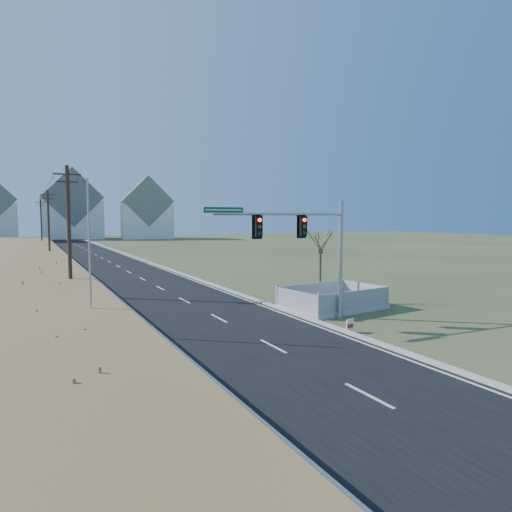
{
  "coord_description": "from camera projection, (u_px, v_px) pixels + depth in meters",
  "views": [
    {
      "loc": [
        -9.13,
        -18.47,
        5.43
      ],
      "look_at": [
        1.96,
        3.47,
        3.4
      ],
      "focal_mm": 32.0,
      "sensor_mm": 36.0,
      "label": 1
    }
  ],
  "objects": [
    {
      "name": "ground",
      "position": [
        252.0,
        337.0,
        20.98
      ],
      "size": [
        260.0,
        260.0,
        0.0
      ],
      "primitive_type": "plane",
      "color": "#3A4B24",
      "rests_on": "ground"
    },
    {
      "name": "road",
      "position": [
        98.0,
        256.0,
        65.44
      ],
      "size": [
        8.0,
        180.0,
        0.06
      ],
      "primitive_type": "cube",
      "color": "black",
      "rests_on": "ground"
    },
    {
      "name": "curb",
      "position": [
        127.0,
        255.0,
        67.31
      ],
      "size": [
        0.3,
        180.0,
        0.18
      ],
      "primitive_type": "cube",
      "color": "#B2AFA8",
      "rests_on": "ground"
    },
    {
      "name": "utility_pole_near",
      "position": [
        69.0,
        229.0,
        31.01
      ],
      "size": [
        1.8,
        0.26,
        9.0
      ],
      "color": "#422D1E",
      "rests_on": "ground"
    },
    {
      "name": "utility_pole_mid",
      "position": [
        49.0,
        224.0,
        57.69
      ],
      "size": [
        1.8,
        0.26,
        9.0
      ],
      "color": "#422D1E",
      "rests_on": "ground"
    },
    {
      "name": "utility_pole_far",
      "position": [
        41.0,
        222.0,
        84.37
      ],
      "size": [
        1.8,
        0.26,
        9.0
      ],
      "color": "#422D1E",
      "rests_on": "ground"
    },
    {
      "name": "condo_n",
      "position": [
        72.0,
        210.0,
        120.86
      ],
      "size": [
        15.27,
        10.2,
        18.54
      ],
      "color": "white",
      "rests_on": "ground"
    },
    {
      "name": "condo_ne",
      "position": [
        147.0,
        213.0,
        121.9
      ],
      "size": [
        14.12,
        10.51,
        16.52
      ],
      "rotation": [
        0.0,
        0.0,
        -0.1
      ],
      "color": "white",
      "rests_on": "ground"
    },
    {
      "name": "traffic_signal_mast",
      "position": [
        312.0,
        246.0,
        23.95
      ],
      "size": [
        8.01,
        0.65,
        6.38
      ],
      "rotation": [
        0.0,
        0.0,
        -0.04
      ],
      "color": "#9EA0A5",
      "rests_on": "ground"
    },
    {
      "name": "fence_enclosure",
      "position": [
        332.0,
        304.0,
        27.5
      ],
      "size": [
        6.29,
        4.7,
        1.33
      ],
      "rotation": [
        0.0,
        0.0,
        0.13
      ],
      "color": "#B7B5AD",
      "rests_on": "ground"
    },
    {
      "name": "open_sign",
      "position": [
        350.0,
        326.0,
        21.71
      ],
      "size": [
        0.5,
        0.16,
        0.62
      ],
      "rotation": [
        0.0,
        0.0,
        0.21
      ],
      "color": "white",
      "rests_on": "ground"
    },
    {
      "name": "flagpole",
      "position": [
        90.0,
        274.0,
        20.9
      ],
      "size": [
        0.33,
        0.33,
        7.24
      ],
      "color": "#B7B5AD",
      "rests_on": "ground"
    },
    {
      "name": "bare_tree",
      "position": [
        321.0,
        240.0,
        29.55
      ],
      "size": [
        1.9,
        1.9,
        5.04
      ],
      "color": "#4C3F33",
      "rests_on": "ground"
    }
  ]
}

